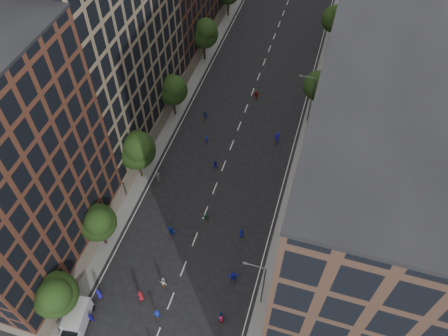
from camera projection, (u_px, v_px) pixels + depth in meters
name	position (u px, v px, depth m)	size (l,w,h in m)	color
ground	(238.00, 128.00, 72.33)	(240.00, 240.00, 0.00)	black
sidewalk_left	(186.00, 86.00, 79.03)	(4.00, 105.00, 0.15)	slate
sidewalk_right	(318.00, 112.00, 74.64)	(4.00, 105.00, 0.15)	slate
bldg_left_b	(98.00, 37.00, 59.63)	(14.00, 26.00, 34.00)	#867357
bldg_right_a	(371.00, 219.00, 39.75)	(14.00, 30.00, 36.00)	#473126
bldg_right_b	(386.00, 50.00, 58.54)	(14.00, 28.00, 33.00)	#665E54
tree_left_0	(55.00, 295.00, 47.76)	(5.20, 5.20, 8.83)	black
tree_left_1	(98.00, 222.00, 54.16)	(4.80, 4.80, 8.21)	black
tree_left_2	(137.00, 149.00, 60.82)	(5.60, 5.60, 9.45)	black
tree_left_3	(173.00, 89.00, 69.76)	(5.00, 5.00, 8.58)	black
tree_left_4	(204.00, 32.00, 79.26)	(5.40, 5.40, 9.08)	black
tree_right_a	(320.00, 85.00, 70.67)	(5.00, 5.00, 8.39)	black
tree_right_b	(337.00, 18.00, 82.57)	(5.20, 5.20, 8.83)	black
streetlamp_near	(261.00, 284.00, 49.42)	(2.64, 0.22, 9.06)	#595B60
streetlamp_far	(310.00, 97.00, 69.48)	(2.64, 0.22, 9.06)	#595B60
cargo_van	(76.00, 320.00, 50.50)	(3.09, 5.40, 2.73)	#B6B7B9
skater_0	(99.00, 294.00, 53.11)	(0.88, 0.57, 1.79)	#2016B9
skater_2	(221.00, 317.00, 51.36)	(0.84, 0.65, 1.73)	#13379C
skater_3	(157.00, 314.00, 51.61)	(1.02, 0.59, 1.58)	#152BAE
skater_4	(91.00, 318.00, 51.22)	(1.08, 0.45, 1.84)	#1D17BC
skater_5	(233.00, 277.00, 54.52)	(1.69, 0.54, 1.82)	#161CBA
skater_6	(141.00, 296.00, 52.91)	(0.92, 0.60, 1.88)	maroon
skater_7	(221.00, 319.00, 51.16)	(0.64, 0.42, 1.75)	#A91C37
skater_8	(163.00, 282.00, 54.19)	(0.81, 0.63, 1.66)	white
skater_9	(158.00, 177.00, 64.61)	(1.15, 0.66, 1.78)	#444549
skater_10	(206.00, 217.00, 60.15)	(1.01, 0.42, 1.73)	#1A572D
skater_11	(171.00, 231.00, 58.75)	(1.67, 0.53, 1.80)	#1635B8
skater_12	(241.00, 233.00, 58.69)	(0.74, 0.48, 1.51)	#121896
skater_13	(207.00, 139.00, 69.57)	(0.60, 0.39, 1.64)	#1429A3
skater_14	(215.00, 165.00, 66.29)	(0.76, 0.59, 1.56)	#1318A2
skater_15	(277.00, 138.00, 69.60)	(1.25, 0.72, 1.94)	#141296
skater_16	(205.00, 116.00, 73.01)	(0.96, 0.40, 1.64)	navy
skater_17	(256.00, 95.00, 76.37)	(1.52, 0.48, 1.64)	#AB281C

